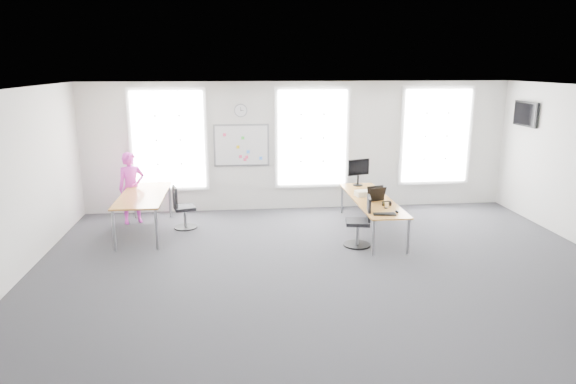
{
  "coord_description": "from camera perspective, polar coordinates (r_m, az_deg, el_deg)",
  "views": [
    {
      "loc": [
        -1.52,
        -7.84,
        3.36
      ],
      "look_at": [
        -0.56,
        1.2,
        1.1
      ],
      "focal_mm": 32.0,
      "sensor_mm": 36.0,
      "label": 1
    }
  ],
  "objects": [
    {
      "name": "floor",
      "position": [
        8.67,
        4.57,
        -8.9
      ],
      "size": [
        10.0,
        10.0,
        0.0
      ],
      "primitive_type": "plane",
      "color": "#25252A",
      "rests_on": "ground"
    },
    {
      "name": "ceiling",
      "position": [
        8.0,
        4.99,
        11.32
      ],
      "size": [
        10.0,
        10.0,
        0.0
      ],
      "primitive_type": "plane",
      "rotation": [
        3.14,
        0.0,
        0.0
      ],
      "color": "silver",
      "rests_on": "ground"
    },
    {
      "name": "wall_back",
      "position": [
        12.09,
        1.25,
        5.1
      ],
      "size": [
        10.0,
        0.0,
        10.0
      ],
      "primitive_type": "plane",
      "rotation": [
        1.57,
        0.0,
        0.0
      ],
      "color": "silver",
      "rests_on": "ground"
    },
    {
      "name": "wall_front",
      "position": [
        4.53,
        14.35,
        -10.73
      ],
      "size": [
        10.0,
        0.0,
        10.0
      ],
      "primitive_type": "plane",
      "rotation": [
        -1.57,
        0.0,
        0.0
      ],
      "color": "silver",
      "rests_on": "ground"
    },
    {
      "name": "wall_left",
      "position": [
        8.78,
        -29.24,
        -0.08
      ],
      "size": [
        0.0,
        10.0,
        10.0
      ],
      "primitive_type": "plane",
      "rotation": [
        1.57,
        0.0,
        1.57
      ],
      "color": "silver",
      "rests_on": "ground"
    },
    {
      "name": "window_left",
      "position": [
        12.02,
        -13.13,
        5.65
      ],
      "size": [
        1.6,
        0.06,
        2.2
      ],
      "primitive_type": "cube",
      "color": "silver",
      "rests_on": "wall_back"
    },
    {
      "name": "window_mid",
      "position": [
        12.07,
        2.69,
        6.03
      ],
      "size": [
        1.6,
        0.06,
        2.2
      ],
      "primitive_type": "cube",
      "color": "silver",
      "rests_on": "wall_back"
    },
    {
      "name": "window_right",
      "position": [
        12.87,
        16.09,
        6.0
      ],
      "size": [
        1.6,
        0.06,
        2.2
      ],
      "primitive_type": "cube",
      "color": "silver",
      "rests_on": "wall_back"
    },
    {
      "name": "desk_right",
      "position": [
        10.64,
        9.28,
        -0.97
      ],
      "size": [
        0.76,
        2.87,
        0.7
      ],
      "color": "gold",
      "rests_on": "ground"
    },
    {
      "name": "desk_left",
      "position": [
        10.82,
        -15.75,
        -0.57
      ],
      "size": [
        0.89,
        2.23,
        0.81
      ],
      "color": "gold",
      "rests_on": "ground"
    },
    {
      "name": "chair_right",
      "position": [
        9.82,
        8.07,
        -3.59
      ],
      "size": [
        0.52,
        0.52,
        0.97
      ],
      "rotation": [
        0.0,
        0.0,
        -1.75
      ],
      "color": "black",
      "rests_on": "ground"
    },
    {
      "name": "chair_left",
      "position": [
        10.99,
        -11.68,
        -1.97
      ],
      "size": [
        0.51,
        0.5,
        0.91
      ],
      "rotation": [
        0.0,
        0.0,
        1.83
      ],
      "color": "black",
      "rests_on": "ground"
    },
    {
      "name": "person",
      "position": [
        11.57,
        -16.98,
        0.43
      ],
      "size": [
        0.67,
        0.57,
        1.56
      ],
      "primitive_type": "imported",
      "rotation": [
        0.0,
        0.0,
        0.41
      ],
      "color": "#E138C9",
      "rests_on": "ground"
    },
    {
      "name": "whiteboard",
      "position": [
        11.95,
        -5.19,
        5.19
      ],
      "size": [
        1.2,
        0.03,
        0.9
      ],
      "primitive_type": "cube",
      "color": "silver",
      "rests_on": "wall_back"
    },
    {
      "name": "wall_clock",
      "position": [
        11.86,
        -5.28,
        9.01
      ],
      "size": [
        0.3,
        0.04,
        0.3
      ],
      "primitive_type": "cylinder",
      "rotation": [
        1.57,
        0.0,
        0.0
      ],
      "color": "gray",
      "rests_on": "wall_back"
    },
    {
      "name": "tv",
      "position": [
        12.67,
        24.93,
        7.87
      ],
      "size": [
        0.06,
        0.9,
        0.55
      ],
      "primitive_type": "cube",
      "color": "black",
      "rests_on": "wall_right"
    },
    {
      "name": "keyboard",
      "position": [
        9.54,
        10.68,
        -2.44
      ],
      "size": [
        0.43,
        0.23,
        0.02
      ],
      "primitive_type": "cube",
      "rotation": [
        0.0,
        0.0,
        -0.2
      ],
      "color": "black",
      "rests_on": "desk_right"
    },
    {
      "name": "mouse",
      "position": [
        9.7,
        12.01,
        -2.15
      ],
      "size": [
        0.1,
        0.13,
        0.04
      ],
      "primitive_type": "ellipsoid",
      "rotation": [
        0.0,
        0.0,
        0.26
      ],
      "color": "black",
      "rests_on": "desk_right"
    },
    {
      "name": "lens_cap",
      "position": [
        9.97,
        10.82,
        -1.76
      ],
      "size": [
        0.09,
        0.09,
        0.01
      ],
      "primitive_type": "cylinder",
      "rotation": [
        0.0,
        0.0,
        -0.35
      ],
      "color": "black",
      "rests_on": "desk_right"
    },
    {
      "name": "headphones",
      "position": [
        10.13,
        10.88,
        -1.27
      ],
      "size": [
        0.17,
        0.09,
        0.1
      ],
      "rotation": [
        0.0,
        0.0,
        -0.22
      ],
      "color": "black",
      "rests_on": "desk_right"
    },
    {
      "name": "laptop_sleeve",
      "position": [
        10.41,
        9.8,
        -0.23
      ],
      "size": [
        0.38,
        0.31,
        0.3
      ],
      "rotation": [
        0.0,
        0.0,
        0.31
      ],
      "color": "black",
      "rests_on": "desk_right"
    },
    {
      "name": "paper_stack",
      "position": [
        10.81,
        8.38,
        -0.15
      ],
      "size": [
        0.37,
        0.3,
        0.11
      ],
      "primitive_type": "cube",
      "rotation": [
        0.0,
        0.0,
        0.17
      ],
      "color": "beige",
      "rests_on": "desk_right"
    },
    {
      "name": "monitor",
      "position": [
        11.66,
        7.83,
        2.46
      ],
      "size": [
        0.53,
        0.23,
        0.61
      ],
      "rotation": [
        0.0,
        0.0,
        0.33
      ],
      "color": "black",
      "rests_on": "desk_right"
    }
  ]
}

